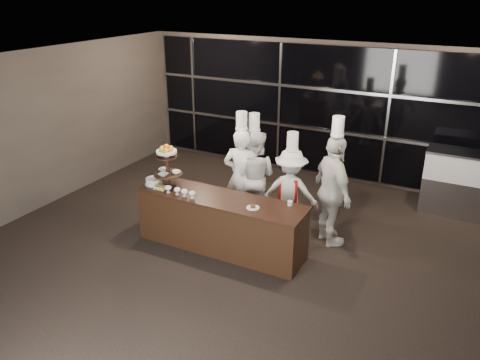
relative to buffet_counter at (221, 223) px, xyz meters
The scene contains 14 objects.
room 1.64m from the buffet_counter, 62.21° to the right, with size 10.00×10.00×10.00m.
window_wall 4.00m from the buffet_counter, 81.20° to the left, with size 8.60×0.10×2.80m.
buffet_counter is the anchor object (origin of this frame).
display_stand 1.33m from the buffet_counter, behind, with size 0.48×0.48×0.74m.
compotes 0.84m from the buffet_counter, 160.14° to the right, with size 0.57×0.11×0.12m.
layer_cake 1.37m from the buffet_counter, behind, with size 0.30×0.30×0.11m.
pastry_squares 1.17m from the buffet_counter, behind, with size 0.20×0.13×0.05m.
small_plate 0.79m from the buffet_counter, ahead, with size 0.20×0.20×0.05m.
chef_cup 1.22m from the buffet_counter, 12.88° to the left, with size 0.08×0.08×0.07m, color white.
display_case 4.63m from the buffet_counter, 43.39° to the left, with size 1.35×0.59×1.24m.
chef_a 1.08m from the buffet_counter, 97.13° to the left, with size 0.73×0.57×2.08m.
chef_b 1.21m from the buffet_counter, 88.08° to the left, with size 0.94×0.79×2.04m.
chef_c 1.35m from the buffet_counter, 53.24° to the left, with size 1.06×0.70×1.83m.
chef_d 1.90m from the buffet_counter, 32.93° to the left, with size 1.10×1.13×2.20m.
Camera 1 is at (2.81, -4.73, 4.06)m, focal length 35.00 mm.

